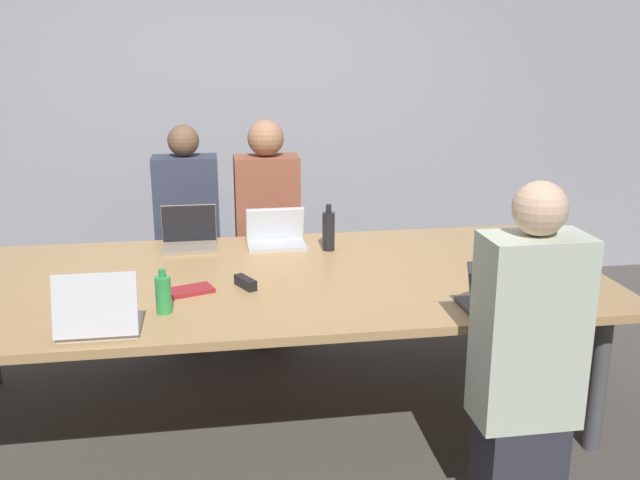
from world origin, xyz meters
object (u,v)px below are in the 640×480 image
at_px(laptop_far_center, 276,235).
at_px(person_far_center, 268,235).
at_px(laptop_far_midleft, 189,235).
at_px(bottle_near_left, 163,294).
at_px(person_far_midleft, 188,239).
at_px(bottle_far_center, 329,230).
at_px(person_near_right, 526,364).
at_px(stapler, 245,283).
at_px(laptop_near_left, 98,316).
at_px(laptop_near_right, 499,296).

xyz_separation_m(laptop_far_center, person_far_center, (-0.01, 0.43, -0.12)).
height_order(laptop_far_midleft, bottle_near_left, laptop_far_midleft).
distance_m(person_far_midleft, person_far_center, 0.51).
bearing_deg(bottle_far_center, person_near_right, -69.01).
xyz_separation_m(bottle_far_center, stapler, (-0.50, -0.56, -0.09)).
bearing_deg(laptop_far_midleft, laptop_far_center, -5.01).
bearing_deg(laptop_near_left, bottle_near_left, -142.06).
bearing_deg(person_far_center, bottle_near_left, -112.30).
xyz_separation_m(laptop_far_midleft, laptop_near_left, (-0.34, -1.20, 0.01)).
xyz_separation_m(person_far_center, bottle_near_left, (-0.57, -1.40, 0.15)).
xyz_separation_m(person_far_midleft, bottle_near_left, (-0.07, -1.47, 0.17)).
bearing_deg(stapler, laptop_far_midleft, 84.10).
xyz_separation_m(person_far_midleft, laptop_far_center, (0.51, -0.51, 0.15)).
bearing_deg(bottle_near_left, bottle_far_center, 43.56).
height_order(laptop_far_midleft, laptop_far_center, laptop_far_midleft).
bearing_deg(person_far_midleft, bottle_near_left, -92.83).
xyz_separation_m(laptop_far_center, laptop_near_right, (0.86, -1.17, 0.00)).
bearing_deg(laptop_far_midleft, bottle_near_left, -95.31).
bearing_deg(person_far_midleft, laptop_near_left, -100.91).
relative_size(laptop_far_center, stapler, 2.18).
relative_size(laptop_far_center, laptop_near_left, 1.03).
relative_size(laptop_far_midleft, laptop_far_center, 0.92).
bearing_deg(laptop_far_midleft, laptop_near_left, -105.88).
bearing_deg(bottle_far_center, laptop_far_midleft, 166.78).
bearing_deg(laptop_far_midleft, stapler, -69.58).
height_order(laptop_far_midleft, laptop_near_right, laptop_far_midleft).
height_order(person_far_center, bottle_near_left, person_far_center).
bearing_deg(bottle_far_center, person_far_midleft, 140.91).
bearing_deg(person_far_center, stapler, -100.30).
relative_size(bottle_far_center, laptop_near_right, 0.87).
bearing_deg(laptop_far_center, person_far_center, 91.48).
bearing_deg(laptop_near_right, person_far_midleft, -50.69).
bearing_deg(bottle_far_center, person_far_center, 117.22).
bearing_deg(stapler, bottle_near_left, -170.13).
distance_m(laptop_far_center, stapler, 0.73).
bearing_deg(bottle_near_left, stapler, 36.18).
distance_m(person_far_center, bottle_far_center, 0.67).
bearing_deg(stapler, person_far_midleft, 77.50).
height_order(person_far_midleft, bottle_far_center, person_far_midleft).
xyz_separation_m(laptop_far_center, laptop_near_left, (-0.83, -1.16, 0.01)).
xyz_separation_m(person_far_midleft, bottle_far_center, (0.80, -0.65, 0.20)).
bearing_deg(laptop_far_center, laptop_far_midleft, 174.99).
distance_m(person_far_midleft, person_near_right, 2.46).
bearing_deg(laptop_near_left, person_far_midleft, -100.91).
bearing_deg(laptop_far_midleft, person_far_center, 39.16).
relative_size(person_far_center, laptop_near_right, 4.70).
distance_m(person_far_center, laptop_near_right, 1.83).
relative_size(laptop_near_left, bottle_near_left, 1.62).
relative_size(laptop_near_right, person_near_right, 0.22).
distance_m(laptop_far_center, bottle_far_center, 0.32).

